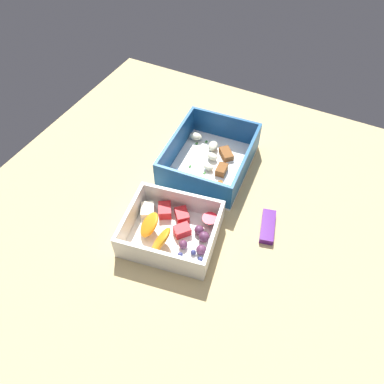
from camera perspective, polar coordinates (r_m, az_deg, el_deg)
table_surface at (r=72.25cm, az=-0.07°, el=-2.54°), size 80.00×80.00×2.00cm
pasta_container at (r=77.00cm, az=2.64°, el=4.89°), size 20.56×17.07×6.43cm
fruit_bowl at (r=65.85cm, az=-3.12°, el=-5.81°), size 15.89×17.81×5.83cm
candy_bar at (r=69.12cm, az=11.41°, el=-5.13°), size 7.38×4.05×1.20cm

